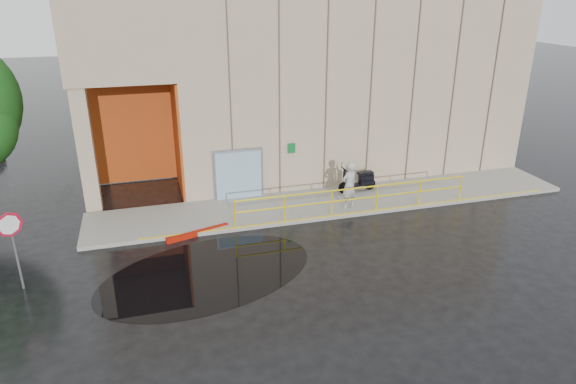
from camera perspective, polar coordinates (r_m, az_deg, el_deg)
name	(u,v)px	position (r m, az deg, el deg)	size (l,w,h in m)	color
ground	(269,270)	(16.57, -2.11, -8.65)	(120.00, 120.00, 0.00)	black
sidewalk	(336,202)	(21.48, 5.31, -1.06)	(20.00, 3.00, 0.15)	gray
building	(312,76)	(26.60, 2.74, 12.75)	(20.00, 10.17, 8.00)	tan
guardrail	(355,200)	(20.19, 7.40, -0.84)	(9.56, 0.06, 1.03)	yellow
person	(349,185)	(20.44, 6.81, 0.75)	(0.69, 0.45, 1.90)	#9F9EA3
scooter	(358,174)	(22.20, 7.80, 1.97)	(1.79, 0.70, 1.36)	black
stop_sign	(11,234)	(16.72, -28.37, -4.12)	(0.65, 0.44, 2.51)	slate
red_curb	(198,233)	(18.96, -9.98, -4.52)	(2.40, 0.18, 0.18)	#981205
puddle	(207,273)	(16.58, -8.94, -8.90)	(7.05, 4.34, 0.01)	black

